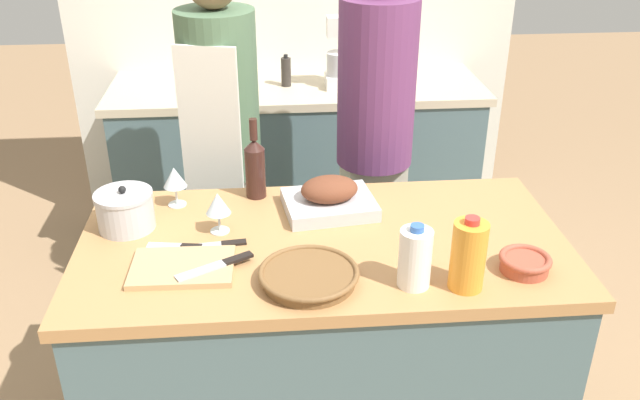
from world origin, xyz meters
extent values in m
cube|color=#4C666B|center=(0.00, 0.00, 0.42)|extent=(1.47, 0.75, 0.84)
cube|color=#B27F4C|center=(0.00, 0.00, 0.86)|extent=(1.51, 0.77, 0.04)
cube|color=#4C666B|center=(0.00, 1.50, 0.43)|extent=(1.83, 0.58, 0.85)
cube|color=beige|center=(0.00, 1.50, 0.87)|extent=(1.88, 0.60, 0.04)
cube|color=#BCBCC1|center=(0.04, 0.19, 0.90)|extent=(0.32, 0.27, 0.04)
ellipsoid|color=brown|center=(0.04, 0.19, 0.96)|extent=(0.21, 0.16, 0.08)
cylinder|color=brown|center=(-0.06, -0.23, 0.89)|extent=(0.26, 0.26, 0.03)
torus|color=brown|center=(-0.06, -0.23, 0.91)|extent=(0.28, 0.28, 0.02)
cube|color=tan|center=(-0.42, -0.13, 0.89)|extent=(0.30, 0.21, 0.02)
cylinder|color=#B7B7BC|center=(-0.62, 0.13, 0.93)|extent=(0.18, 0.18, 0.11)
cylinder|color=#B7B7BC|center=(-0.62, 0.13, 0.99)|extent=(0.18, 0.18, 0.01)
sphere|color=black|center=(-0.62, 0.13, 1.01)|extent=(0.02, 0.02, 0.02)
cylinder|color=#A84C38|center=(0.56, -0.22, 0.90)|extent=(0.14, 0.14, 0.04)
torus|color=#A84C38|center=(0.56, -0.22, 0.92)|extent=(0.15, 0.15, 0.02)
cylinder|color=orange|center=(0.37, -0.28, 0.98)|extent=(0.10, 0.10, 0.20)
cylinder|color=red|center=(0.37, -0.28, 1.09)|extent=(0.04, 0.04, 0.02)
cylinder|color=white|center=(0.23, -0.26, 0.96)|extent=(0.09, 0.09, 0.17)
cylinder|color=#3360B2|center=(0.23, -0.26, 1.06)|extent=(0.04, 0.04, 0.02)
cylinder|color=#381E19|center=(-0.21, 0.32, 0.96)|extent=(0.07, 0.07, 0.18)
cone|color=#381E19|center=(-0.21, 0.32, 1.07)|extent=(0.07, 0.07, 0.03)
cylinder|color=#381E19|center=(-0.21, 0.32, 1.12)|extent=(0.03, 0.03, 0.07)
cylinder|color=silver|center=(-0.32, 0.08, 0.88)|extent=(0.06, 0.06, 0.00)
cylinder|color=silver|center=(-0.32, 0.08, 0.91)|extent=(0.01, 0.01, 0.06)
cone|color=silver|center=(-0.32, 0.08, 0.98)|extent=(0.08, 0.08, 0.07)
cylinder|color=silver|center=(-0.47, 0.27, 0.88)|extent=(0.06, 0.06, 0.00)
cylinder|color=silver|center=(-0.47, 0.27, 0.91)|extent=(0.01, 0.01, 0.07)
cone|color=silver|center=(-0.47, 0.27, 0.98)|extent=(0.08, 0.08, 0.07)
cube|color=#B7B7BC|center=(-0.36, -0.17, 0.90)|extent=(0.14, 0.10, 0.01)
cube|color=black|center=(-0.26, -0.12, 0.90)|extent=(0.09, 0.07, 0.01)
cube|color=#B7B7BC|center=(-0.49, 0.00, 0.88)|extent=(0.11, 0.05, 0.01)
cube|color=black|center=(-0.40, -0.01, 0.88)|extent=(0.07, 0.04, 0.01)
cube|color=#B7B7BC|center=(-0.37, -0.01, 0.88)|extent=(0.13, 0.04, 0.01)
cube|color=black|center=(-0.27, 0.00, 0.88)|extent=(0.08, 0.03, 0.01)
cube|color=silver|center=(0.23, 1.45, 0.93)|extent=(0.18, 0.14, 0.06)
cylinder|color=#B7B7BC|center=(0.21, 1.45, 1.01)|extent=(0.13, 0.13, 0.11)
cube|color=silver|center=(0.29, 1.45, 1.05)|extent=(0.05, 0.08, 0.19)
cube|color=silver|center=(0.23, 1.45, 1.20)|extent=(0.17, 0.08, 0.10)
cylinder|color=#234C28|center=(0.42, 1.61, 0.98)|extent=(0.06, 0.06, 0.18)
cylinder|color=black|center=(0.42, 1.61, 1.08)|extent=(0.02, 0.02, 0.02)
cylinder|color=#332D28|center=(-0.05, 1.49, 0.97)|extent=(0.05, 0.05, 0.14)
cylinder|color=black|center=(-0.05, 1.49, 1.05)|extent=(0.02, 0.02, 0.02)
cube|color=beige|center=(-0.34, 0.75, 0.39)|extent=(0.28, 0.22, 0.78)
cylinder|color=#4C6B4C|center=(-0.34, 0.75, 1.11)|extent=(0.30, 0.30, 0.65)
cube|color=silver|center=(-0.37, 0.61, 0.92)|extent=(0.23, 0.07, 0.83)
cube|color=beige|center=(0.28, 0.76, 0.40)|extent=(0.27, 0.20, 0.80)
cylinder|color=#663360|center=(0.28, 0.76, 1.13)|extent=(0.31, 0.31, 0.67)
camera|label=1|loc=(-0.16, -1.80, 1.95)|focal=38.00mm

